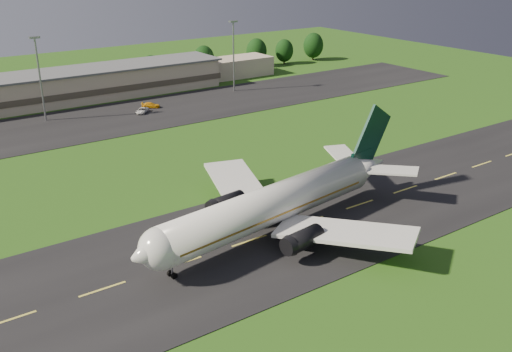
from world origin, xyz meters
TOP-DOWN VIEW (x-y plane):
  - ground at (0.00, 0.00)m, footprint 360.00×360.00m
  - taxiway at (0.00, 0.00)m, footprint 220.00×30.00m
  - apron at (0.00, 72.00)m, footprint 260.00×30.00m
  - airliner at (15.58, 0.12)m, footprint 51.14×41.79m
  - terminal at (6.40, 96.18)m, footprint 145.00×16.00m
  - light_mast_centre at (5.00, 80.00)m, footprint 2.40×1.20m
  - light_mast_east at (60.00, 80.00)m, footprint 2.40×1.20m
  - tree_line at (37.52, 106.37)m, footprint 193.26×9.15m
  - service_vehicle_c at (27.27, 72.75)m, footprint 4.88×4.93m
  - service_vehicle_d at (31.30, 76.18)m, footprint 5.10×4.20m

SIDE VIEW (x-z plane):
  - ground at x=0.00m, z-range 0.00..0.00m
  - taxiway at x=0.00m, z-range 0.00..0.10m
  - apron at x=0.00m, z-range 0.00..0.10m
  - service_vehicle_c at x=27.27m, z-range 0.10..1.42m
  - service_vehicle_d at x=31.30m, z-range 0.10..1.49m
  - terminal at x=6.40m, z-range -0.21..8.19m
  - airliner at x=15.58m, z-range -3.13..12.45m
  - tree_line at x=37.52m, z-range -0.05..10.14m
  - light_mast_centre at x=5.00m, z-range 2.56..22.91m
  - light_mast_east at x=60.00m, z-range 2.56..22.91m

